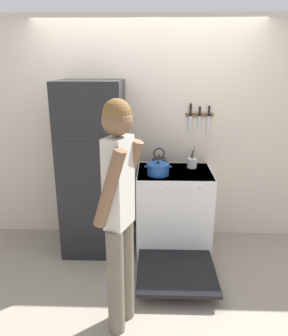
{
  "coord_description": "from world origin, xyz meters",
  "views": [
    {
      "loc": [
        0.07,
        -3.73,
        2.02
      ],
      "look_at": [
        -0.03,
        -0.47,
        0.99
      ],
      "focal_mm": 35.0,
      "sensor_mm": 36.0,
      "label": 1
    }
  ],
  "objects_px": {
    "refrigerator": "(94,169)",
    "utensil_jar": "(192,163)",
    "tea_kettle": "(159,162)",
    "dutch_oven_pot": "(158,169)",
    "stove_range": "(174,211)",
    "person": "(119,207)"
  },
  "relations": [
    {
      "from": "dutch_oven_pot",
      "to": "stove_range",
      "type": "bearing_deg",
      "value": 26.48
    },
    {
      "from": "tea_kettle",
      "to": "utensil_jar",
      "type": "distance_m",
      "value": 0.37
    },
    {
      "from": "dutch_oven_pot",
      "to": "refrigerator",
      "type": "bearing_deg",
      "value": 170.61
    },
    {
      "from": "refrigerator",
      "to": "tea_kettle",
      "type": "xyz_separation_m",
      "value": [
        0.72,
        0.14,
        0.05
      ]
    },
    {
      "from": "utensil_jar",
      "to": "person",
      "type": "bearing_deg",
      "value": -116.52
    },
    {
      "from": "tea_kettle",
      "to": "person",
      "type": "relative_size",
      "value": 0.13
    },
    {
      "from": "dutch_oven_pot",
      "to": "utensil_jar",
      "type": "height_order",
      "value": "utensil_jar"
    },
    {
      "from": "refrigerator",
      "to": "utensil_jar",
      "type": "bearing_deg",
      "value": 7.86
    },
    {
      "from": "dutch_oven_pot",
      "to": "tea_kettle",
      "type": "distance_m",
      "value": 0.26
    },
    {
      "from": "dutch_oven_pot",
      "to": "person",
      "type": "distance_m",
      "value": 1.14
    },
    {
      "from": "utensil_jar",
      "to": "dutch_oven_pot",
      "type": "bearing_deg",
      "value": -145.35
    },
    {
      "from": "refrigerator",
      "to": "tea_kettle",
      "type": "bearing_deg",
      "value": 11.29
    },
    {
      "from": "refrigerator",
      "to": "dutch_oven_pot",
      "type": "bearing_deg",
      "value": -9.39
    },
    {
      "from": "refrigerator",
      "to": "person",
      "type": "xyz_separation_m",
      "value": [
        0.41,
        -1.21,
        0.09
      ]
    },
    {
      "from": "tea_kettle",
      "to": "person",
      "type": "distance_m",
      "value": 1.39
    },
    {
      "from": "dutch_oven_pot",
      "to": "tea_kettle",
      "type": "height_order",
      "value": "tea_kettle"
    },
    {
      "from": "stove_range",
      "to": "dutch_oven_pot",
      "type": "xyz_separation_m",
      "value": [
        -0.18,
        -0.09,
        0.52
      ]
    },
    {
      "from": "refrigerator",
      "to": "dutch_oven_pot",
      "type": "height_order",
      "value": "refrigerator"
    },
    {
      "from": "refrigerator",
      "to": "utensil_jar",
      "type": "distance_m",
      "value": 1.1
    },
    {
      "from": "stove_range",
      "to": "tea_kettle",
      "type": "bearing_deg",
      "value": 134.97
    },
    {
      "from": "stove_range",
      "to": "utensil_jar",
      "type": "relative_size",
      "value": 5.41
    },
    {
      "from": "refrigerator",
      "to": "stove_range",
      "type": "height_order",
      "value": "refrigerator"
    }
  ]
}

